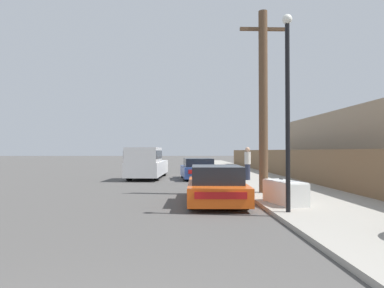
% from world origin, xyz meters
% --- Properties ---
extents(sidewalk_curb, '(4.20, 63.00, 0.12)m').
position_xyz_m(sidewalk_curb, '(5.30, 23.50, 0.06)').
color(sidewalk_curb, '#9E998E').
rests_on(sidewalk_curb, ground).
extents(discarded_fridge, '(0.98, 1.83, 0.72)m').
position_xyz_m(discarded_fridge, '(3.93, 8.42, 0.47)').
color(discarded_fridge, silver).
rests_on(discarded_fridge, sidewalk_curb).
extents(parked_sports_car_red, '(2.02, 4.65, 1.24)m').
position_xyz_m(parked_sports_car_red, '(1.94, 9.51, 0.57)').
color(parked_sports_car_red, '#E05114').
rests_on(parked_sports_car_red, ground).
extents(car_parked_mid, '(2.13, 4.16, 1.26)m').
position_xyz_m(car_parked_mid, '(1.79, 18.84, 0.60)').
color(car_parked_mid, '#2D478C').
rests_on(car_parked_mid, ground).
extents(pickup_truck, '(2.26, 6.00, 1.91)m').
position_xyz_m(pickup_truck, '(-1.35, 19.10, 0.95)').
color(pickup_truck, silver).
rests_on(pickup_truck, ground).
extents(utility_pole, '(1.80, 0.34, 7.04)m').
position_xyz_m(utility_pole, '(3.96, 11.21, 3.73)').
color(utility_pole, brown).
rests_on(utility_pole, sidewalk_curb).
extents(street_lamp, '(0.26, 0.26, 5.23)m').
position_xyz_m(street_lamp, '(3.59, 7.02, 3.12)').
color(street_lamp, black).
rests_on(street_lamp, sidewalk_curb).
extents(wooden_fence, '(0.08, 39.76, 1.66)m').
position_xyz_m(wooden_fence, '(7.25, 19.96, 0.95)').
color(wooden_fence, brown).
rests_on(wooden_fence, sidewalk_curb).
extents(building_right_house, '(6.00, 13.80, 3.82)m').
position_xyz_m(building_right_house, '(11.76, 16.86, 1.91)').
color(building_right_house, gray).
rests_on(building_right_house, ground).
extents(pedestrian, '(0.34, 0.34, 1.80)m').
position_xyz_m(pedestrian, '(4.44, 16.83, 1.05)').
color(pedestrian, '#282D42').
rests_on(pedestrian, sidewalk_curb).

